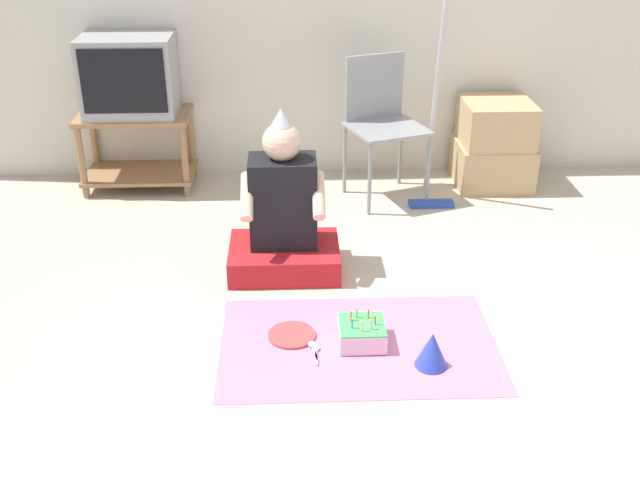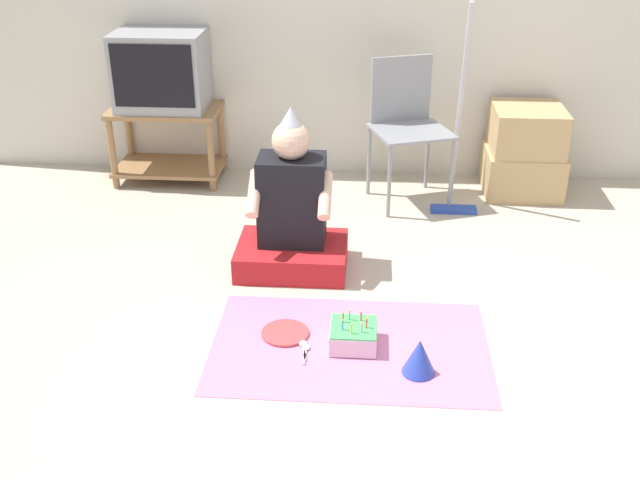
# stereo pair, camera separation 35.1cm
# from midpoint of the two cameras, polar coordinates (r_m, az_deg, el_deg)

# --- Properties ---
(ground_plane) EXTENTS (16.00, 16.00, 0.00)m
(ground_plane) POSITION_cam_midpoint_polar(r_m,az_deg,el_deg) (3.33, 8.88, -9.11)
(ground_plane) COLOR #BCB29E
(tv_stand) EXTENTS (0.71, 0.43, 0.50)m
(tv_stand) POSITION_cam_midpoint_polar(r_m,az_deg,el_deg) (5.09, -9.59, 7.70)
(tv_stand) COLOR #997047
(tv_stand) RESTS_ON ground_plane
(tv) EXTENTS (0.57, 0.42, 0.49)m
(tv) POSITION_cam_midpoint_polar(r_m,az_deg,el_deg) (4.97, -9.99, 12.58)
(tv) COLOR #99999E
(tv) RESTS_ON tv_stand
(folding_chair) EXTENTS (0.56, 0.54, 0.88)m
(folding_chair) POSITION_cam_midpoint_polar(r_m,az_deg,el_deg) (4.72, 8.77, 9.10)
(folding_chair) COLOR gray
(folding_chair) RESTS_ON ground_plane
(cardboard_box_stack) EXTENTS (0.48, 0.47, 0.57)m
(cardboard_box_stack) POSITION_cam_midpoint_polar(r_m,az_deg,el_deg) (5.05, 17.24, 6.41)
(cardboard_box_stack) COLOR tan
(cardboard_box_stack) RESTS_ON ground_plane
(dust_mop) EXTENTS (0.28, 0.29, 1.26)m
(dust_mop) POSITION_cam_midpoint_polar(r_m,az_deg,el_deg) (4.66, 12.56, 6.56)
(dust_mop) COLOR #2D4CB2
(dust_mop) RESTS_ON ground_plane
(person_seated) EXTENTS (0.58, 0.43, 0.87)m
(person_seated) POSITION_cam_midpoint_polar(r_m,az_deg,el_deg) (3.88, 0.42, 1.68)
(person_seated) COLOR red
(person_seated) RESTS_ON ground_plane
(party_cloth) EXTENTS (1.24, 0.79, 0.01)m
(party_cloth) POSITION_cam_midpoint_polar(r_m,az_deg,el_deg) (3.38, 5.28, -8.17)
(party_cloth) COLOR pink
(party_cloth) RESTS_ON ground_plane
(birthday_cake) EXTENTS (0.21, 0.21, 0.15)m
(birthday_cake) POSITION_cam_midpoint_polar(r_m,az_deg,el_deg) (3.36, 5.58, -7.34)
(birthday_cake) COLOR silver
(birthday_cake) RESTS_ON party_cloth
(party_hat_blue) EXTENTS (0.14, 0.14, 0.16)m
(party_hat_blue) POSITION_cam_midpoint_polar(r_m,az_deg,el_deg) (3.22, 10.72, -8.79)
(party_hat_blue) COLOR blue
(party_hat_blue) RESTS_ON party_cloth
(paper_plate) EXTENTS (0.22, 0.22, 0.01)m
(paper_plate) POSITION_cam_midpoint_polar(r_m,az_deg,el_deg) (3.44, 0.26, -7.18)
(paper_plate) COLOR #D84C4C
(paper_plate) RESTS_ON party_cloth
(plastic_spoon_near) EXTENTS (0.04, 0.14, 0.01)m
(plastic_spoon_near) POSITION_cam_midpoint_polar(r_m,az_deg,el_deg) (3.36, 1.73, -8.14)
(plastic_spoon_near) COLOR white
(plastic_spoon_near) RESTS_ON party_cloth
(plastic_spoon_far) EXTENTS (0.04, 0.15, 0.01)m
(plastic_spoon_far) POSITION_cam_midpoint_polar(r_m,az_deg,el_deg) (3.33, 1.93, -8.43)
(plastic_spoon_far) COLOR white
(plastic_spoon_far) RESTS_ON party_cloth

